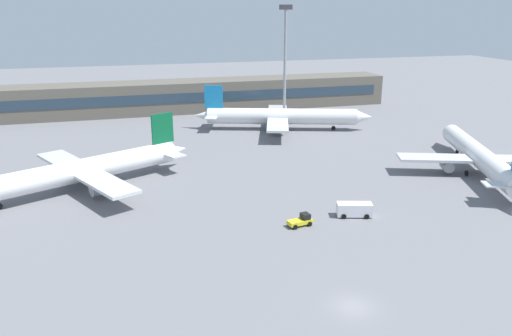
% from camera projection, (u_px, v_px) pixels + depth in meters
% --- Properties ---
extents(ground_plane, '(400.00, 400.00, 0.00)m').
position_uv_depth(ground_plane, '(252.00, 184.00, 90.38)').
color(ground_plane, slate).
extents(terminal_building, '(120.66, 12.13, 9.00)m').
position_uv_depth(terminal_building, '(191.00, 96.00, 152.51)').
color(terminal_building, '#5B564C').
rests_on(terminal_building, ground_plane).
extents(airplane_near, '(29.99, 41.91, 10.76)m').
position_uv_depth(airplane_near, '(479.00, 156.00, 96.01)').
color(airplane_near, white).
rests_on(airplane_near, ground_plane).
extents(airplane_mid, '(41.46, 29.97, 11.04)m').
position_uv_depth(airplane_mid, '(76.00, 172.00, 86.46)').
color(airplane_mid, white).
rests_on(airplane_mid, ground_plane).
extents(airplane_far, '(44.04, 31.42, 11.20)m').
position_uv_depth(airplane_far, '(283.00, 116.00, 129.32)').
color(airplane_far, silver).
rests_on(airplane_far, ground_plane).
extents(baggage_tug_yellow, '(3.82, 2.36, 1.75)m').
position_uv_depth(baggage_tug_yellow, '(301.00, 220.00, 73.25)').
color(baggage_tug_yellow, yellow).
rests_on(baggage_tug_yellow, ground_plane).
extents(service_van_white, '(5.55, 3.41, 2.08)m').
position_uv_depth(service_van_white, '(354.00, 209.00, 76.39)').
color(service_van_white, white).
rests_on(service_van_white, ground_plane).
extents(floodlight_tower_west, '(3.20, 0.80, 30.49)m').
position_uv_depth(floodlight_tower_west, '(285.00, 59.00, 129.69)').
color(floodlight_tower_west, gray).
rests_on(floodlight_tower_west, ground_plane).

